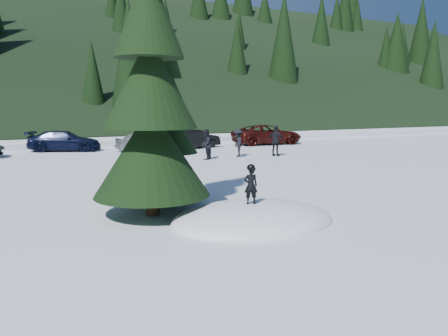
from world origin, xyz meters
name	(u,v)px	position (x,y,z in m)	size (l,w,h in m)	color
ground	(253,221)	(0.00, 0.00, 0.00)	(200.00, 200.00, 0.00)	white
snow_mound	(253,221)	(0.00, 0.00, 0.00)	(4.48, 3.52, 0.96)	white
forest_hillside	(53,33)	(0.00, 54.00, 12.50)	(200.00, 60.00, 25.00)	black
spruce_tall	(150,95)	(-2.20, 1.80, 3.32)	(3.20, 3.20, 8.60)	black
spruce_short	(169,135)	(-1.20, 3.20, 2.10)	(2.20, 2.20, 5.37)	black
child_skier	(251,186)	(-0.11, -0.04, 0.97)	(0.36, 0.23, 0.98)	black
adult_0	(206,144)	(4.10, 12.60, 0.85)	(0.83, 0.65, 1.71)	black
adult_1	(276,141)	(8.53, 12.27, 0.91)	(1.07, 0.45, 1.82)	black
adult_2	(238,143)	(6.33, 12.98, 0.83)	(1.07, 0.62, 1.66)	black
car_3	(65,141)	(-2.54, 20.80, 0.67)	(1.89, 4.64, 1.35)	black
car_4	(145,141)	(2.28, 18.64, 0.64)	(1.52, 3.78, 1.29)	gray
car_5	(194,139)	(5.91, 18.82, 0.67)	(1.41, 4.05, 1.33)	black
car_6	(267,135)	(12.21, 19.29, 0.76)	(2.51, 5.45, 1.51)	#350D09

